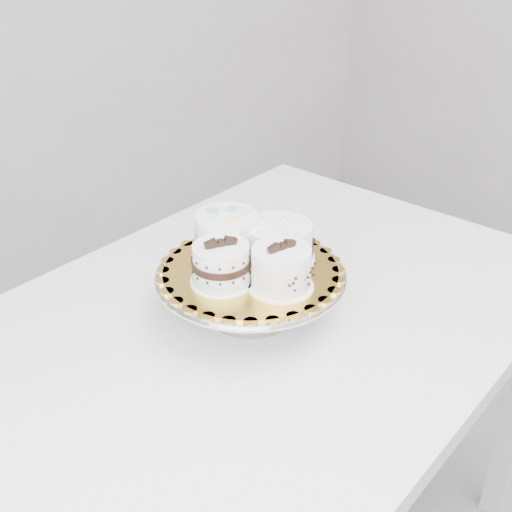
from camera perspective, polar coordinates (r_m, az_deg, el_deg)
table at (r=1.20m, az=-0.48°, el=-8.38°), size 1.34×1.02×0.75m
cake_stand at (r=1.12m, az=-0.47°, el=-2.61°), size 0.33×0.33×0.09m
cake_board at (r=1.11m, az=-0.48°, el=-1.28°), size 0.40×0.40×0.00m
cake_swirl at (r=1.04m, az=2.25°, el=-1.17°), size 0.11×0.11×0.09m
cake_banded at (r=1.05m, az=-3.10°, el=-0.84°), size 0.12×0.12×0.09m
cake_dots at (r=1.13m, az=-2.58°, el=1.87°), size 0.14×0.14×0.08m
cake_ribbon at (r=1.12m, az=2.08°, el=1.19°), size 0.14×0.14×0.07m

